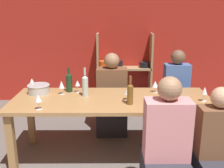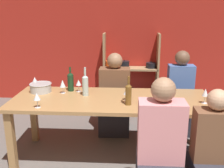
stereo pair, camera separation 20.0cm
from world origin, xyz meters
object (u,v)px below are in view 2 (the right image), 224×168
(wine_bottle_green, at_px, (128,94))
(wine_glass_white_e, at_px, (127,92))
(dining_table, at_px, (111,106))
(wine_glass_white_b, at_px, (167,100))
(wine_glass_red_b, at_px, (63,84))
(person_far_b, at_px, (179,102))
(mixing_bowl, at_px, (41,87))
(wine_glass_red_a, at_px, (37,97))
(wine_glass_white_a, at_px, (156,85))
(person_far_a, at_px, (115,103))
(person_near_b, at_px, (211,162))
(wine_glass_white_c, at_px, (35,80))
(person_near_a, at_px, (159,160))
(wine_bottle_dark, at_px, (71,81))
(wine_bottle_amber, at_px, (85,85))
(wine_glass_white_d, at_px, (205,93))
(wine_glass_red_c, at_px, (79,83))
(wine_glass_white_f, at_px, (167,83))
(shelf_unit, at_px, (130,80))

(wine_bottle_green, bearing_deg, wine_glass_white_e, 95.88)
(dining_table, distance_m, wine_glass_white_b, 0.70)
(wine_glass_red_b, distance_m, person_far_b, 1.74)
(mixing_bowl, height_order, wine_glass_red_a, wine_glass_red_a)
(mixing_bowl, distance_m, wine_glass_white_a, 1.46)
(wine_glass_red_b, bearing_deg, wine_glass_white_a, 3.68)
(mixing_bowl, xyz_separation_m, wine_glass_white_b, (1.52, -0.49, 0.04))
(wine_glass_white_e, distance_m, person_far_a, 0.93)
(wine_glass_white_b, relative_size, person_near_b, 0.13)
(wine_glass_white_c, bearing_deg, person_far_a, 21.79)
(wine_glass_white_b, height_order, person_near_a, person_near_a)
(wine_bottle_dark, relative_size, wine_glass_red_a, 1.90)
(person_far_a, bearing_deg, wine_bottle_amber, 64.00)
(wine_bottle_green, height_order, person_near_a, person_near_a)
(wine_bottle_dark, relative_size, wine_glass_white_d, 1.83)
(dining_table, height_order, wine_glass_red_c, wine_glass_red_c)
(wine_glass_red_a, distance_m, wine_glass_white_f, 1.60)
(shelf_unit, height_order, wine_glass_white_b, shelf_unit)
(wine_glass_white_b, xyz_separation_m, person_near_b, (0.37, -0.44, -0.46))
(mixing_bowl, distance_m, person_far_a, 1.14)
(wine_glass_white_e, relative_size, person_near_b, 0.13)
(shelf_unit, bearing_deg, wine_glass_red_a, -113.45)
(wine_bottle_amber, bearing_deg, person_far_b, 28.39)
(person_far_b, bearing_deg, wine_glass_white_e, 47.04)
(wine_glass_white_e, bearing_deg, wine_glass_white_a, 38.47)
(wine_glass_red_b, height_order, person_far_b, person_far_b)
(shelf_unit, distance_m, dining_table, 1.99)
(mixing_bowl, relative_size, wine_glass_white_f, 1.61)
(wine_glass_red_c, xyz_separation_m, person_near_a, (0.92, -1.03, -0.43))
(dining_table, xyz_separation_m, wine_glass_white_c, (-1.04, 0.35, 0.20))
(wine_glass_red_c, height_order, wine_glass_white_f, wine_glass_white_f)
(wine_glass_white_d, bearing_deg, wine_glass_red_a, -172.35)
(wine_glass_white_a, bearing_deg, wine_glass_white_d, -34.50)
(wine_bottle_green, xyz_separation_m, wine_glass_white_b, (0.41, -0.09, -0.03))
(wine_glass_white_c, xyz_separation_m, person_far_a, (1.04, 0.41, -0.45))
(mixing_bowl, xyz_separation_m, wine_glass_red_b, (0.29, -0.03, 0.06))
(wine_glass_red_b, height_order, person_far_a, person_far_a)
(person_far_a, xyz_separation_m, person_far_b, (0.95, 0.03, 0.03))
(wine_glass_white_a, distance_m, wine_glass_white_f, 0.15)
(wine_glass_white_f, distance_m, person_far_a, 0.95)
(mixing_bowl, relative_size, wine_bottle_amber, 0.79)
(wine_glass_red_b, xyz_separation_m, wine_glass_white_e, (0.80, -0.21, -0.02))
(wine_glass_red_b, relative_size, wine_glass_white_e, 1.21)
(wine_glass_white_b, bearing_deg, wine_glass_white_f, 81.89)
(person_near_b, bearing_deg, wine_glass_white_b, 129.95)
(dining_table, relative_size, wine_glass_white_a, 16.12)
(wine_bottle_amber, height_order, wine_glass_red_a, wine_bottle_amber)
(wine_bottle_green, height_order, wine_glass_white_b, wine_bottle_green)
(wine_glass_white_a, bearing_deg, wine_glass_red_a, -155.86)
(shelf_unit, bearing_deg, wine_glass_white_a, -79.63)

